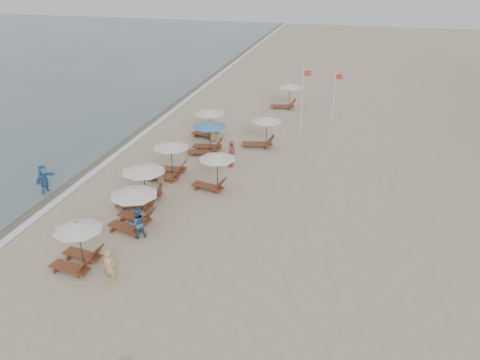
% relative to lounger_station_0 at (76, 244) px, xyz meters
% --- Properties ---
extents(ground, '(160.00, 160.00, 0.00)m').
position_rel_lounger_station_0_xyz_m(ground, '(6.56, 2.65, -1.14)').
color(ground, tan).
rests_on(ground, ground).
extents(wet_sand_band, '(3.20, 140.00, 0.01)m').
position_rel_lounger_station_0_xyz_m(wet_sand_band, '(-5.94, 12.65, -1.14)').
color(wet_sand_band, '#6B5E4C').
rests_on(wet_sand_band, ground).
extents(foam_line, '(0.50, 140.00, 0.02)m').
position_rel_lounger_station_0_xyz_m(foam_line, '(-4.64, 12.65, -1.13)').
color(foam_line, white).
rests_on(foam_line, ground).
extents(lounger_station_0, '(2.47, 2.14, 2.27)m').
position_rel_lounger_station_0_xyz_m(lounger_station_0, '(0.00, 0.00, 0.00)').
color(lounger_station_0, brown).
rests_on(lounger_station_0, ground).
extents(lounger_station_1, '(2.66, 2.41, 2.21)m').
position_rel_lounger_station_0_xyz_m(lounger_station_1, '(0.84, 3.70, 0.03)').
color(lounger_station_1, brown).
rests_on(lounger_station_1, ground).
extents(lounger_station_2, '(2.77, 2.46, 2.36)m').
position_rel_lounger_station_0_xyz_m(lounger_station_2, '(0.20, 6.13, 0.04)').
color(lounger_station_2, brown).
rests_on(lounger_station_2, ground).
extents(lounger_station_3, '(2.70, 2.24, 2.34)m').
position_rel_lounger_station_0_xyz_m(lounger_station_3, '(0.25, 9.86, -0.06)').
color(lounger_station_3, brown).
rests_on(lounger_station_3, ground).
extents(lounger_station_4, '(2.71, 2.32, 2.27)m').
position_rel_lounger_station_0_xyz_m(lounger_station_4, '(1.35, 14.25, -0.03)').
color(lounger_station_4, brown).
rests_on(lounger_station_4, ground).
extents(lounger_station_5, '(2.61, 2.41, 2.08)m').
position_rel_lounger_station_0_xyz_m(lounger_station_5, '(0.30, 17.70, 0.00)').
color(lounger_station_5, brown).
rests_on(lounger_station_5, ground).
extents(inland_station_0, '(2.71, 2.24, 2.22)m').
position_rel_lounger_station_0_xyz_m(inland_station_0, '(3.50, 8.92, 0.24)').
color(inland_station_0, brown).
rests_on(inland_station_0, ground).
extents(inland_station_1, '(2.90, 2.24, 2.22)m').
position_rel_lounger_station_0_xyz_m(inland_station_1, '(4.82, 16.33, 0.13)').
color(inland_station_1, brown).
rests_on(inland_station_1, ground).
extents(inland_station_2, '(2.82, 2.24, 2.22)m').
position_rel_lounger_station_0_xyz_m(inland_station_2, '(4.96, 26.12, 0.17)').
color(inland_station_2, brown).
rests_on(inland_station_2, ground).
extents(beachgoer_near, '(0.61, 0.42, 1.63)m').
position_rel_lounger_station_0_xyz_m(beachgoer_near, '(1.98, -0.79, -0.32)').
color(beachgoer_near, tan).
rests_on(beachgoer_near, ground).
extents(beachgoer_mid_a, '(0.99, 0.97, 1.61)m').
position_rel_lounger_station_0_xyz_m(beachgoer_mid_a, '(1.52, 2.86, -0.34)').
color(beachgoer_mid_a, '#2E5D8B').
rests_on(beachgoer_mid_a, ground).
extents(beachgoer_mid_b, '(1.22, 1.12, 1.65)m').
position_rel_lounger_station_0_xyz_m(beachgoer_mid_b, '(0.78, 7.59, -0.32)').
color(beachgoer_mid_b, olive).
rests_on(beachgoer_mid_b, ground).
extents(beachgoer_far_a, '(0.45, 1.05, 1.79)m').
position_rel_lounger_station_0_xyz_m(beachgoer_far_a, '(3.67, 12.36, -0.25)').
color(beachgoer_far_a, '#D35457').
rests_on(beachgoer_far_a, ground).
extents(beachgoer_far_b, '(0.83, 0.95, 1.63)m').
position_rel_lounger_station_0_xyz_m(beachgoer_far_b, '(1.11, 16.54, -0.32)').
color(beachgoer_far_b, '#A07E57').
rests_on(beachgoer_far_b, ground).
extents(waterline_walker, '(0.62, 1.63, 1.73)m').
position_rel_lounger_station_0_xyz_m(waterline_walker, '(-5.82, 6.00, -0.28)').
color(waterline_walker, teal).
rests_on(waterline_walker, ground).
extents(flag_pole_near, '(0.60, 0.08, 4.90)m').
position_rel_lounger_station_0_xyz_m(flag_pole_near, '(7.05, 20.73, 1.56)').
color(flag_pole_near, silver).
rests_on(flag_pole_near, ground).
extents(flag_pole_far, '(0.60, 0.08, 4.19)m').
position_rel_lounger_station_0_xyz_m(flag_pole_far, '(9.30, 23.26, 1.19)').
color(flag_pole_far, silver).
rests_on(flag_pole_far, ground).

